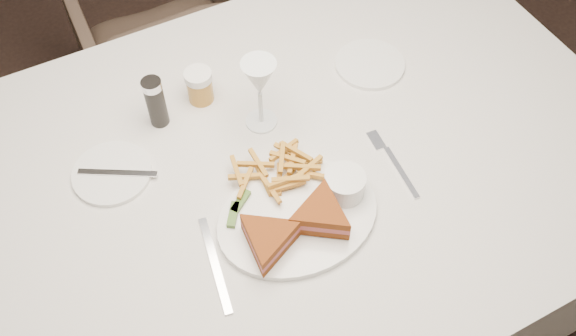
{
  "coord_description": "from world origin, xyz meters",
  "views": [
    {
      "loc": [
        -0.34,
        -0.72,
        1.81
      ],
      "look_at": [
        -0.0,
        -0.07,
        0.8
      ],
      "focal_mm": 40.0,
      "sensor_mm": 36.0,
      "label": 1
    }
  ],
  "objects": [
    {
      "name": "chair_far",
      "position": [
        0.06,
        0.94,
        0.29
      ],
      "size": [
        0.59,
        0.56,
        0.59
      ],
      "primitive_type": "imported",
      "rotation": [
        0.0,
        0.0,
        3.1
      ],
      "color": "#47362B",
      "rests_on": "ground"
    },
    {
      "name": "table",
      "position": [
        -0.0,
        -0.02,
        0.38
      ],
      "size": [
        1.53,
        1.03,
        0.75
      ],
      "primitive_type": "cube",
      "rotation": [
        0.0,
        0.0,
        0.0
      ],
      "color": "silver",
      "rests_on": "ground"
    },
    {
      "name": "table_setting",
      "position": [
        -0.02,
        -0.06,
        0.79
      ],
      "size": [
        0.78,
        0.57,
        0.18
      ],
      "color": "white",
      "rests_on": "table"
    },
    {
      "name": "ground",
      "position": [
        0.0,
        0.0,
        0.0
      ],
      "size": [
        5.0,
        5.0,
        0.0
      ],
      "primitive_type": "plane",
      "color": "black",
      "rests_on": "ground"
    }
  ]
}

